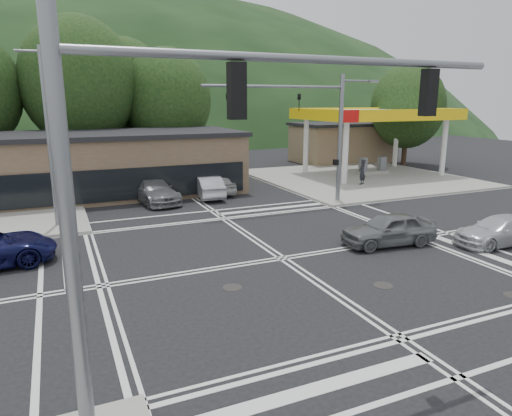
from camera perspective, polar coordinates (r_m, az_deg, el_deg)
name	(u,v)px	position (r m, az deg, el deg)	size (l,w,h in m)	color
ground	(282,258)	(19.18, 3.30, -6.30)	(120.00, 120.00, 0.00)	black
sidewalk_ne	(360,178)	(39.33, 12.89, 3.70)	(16.00, 16.00, 0.15)	gray
gas_station_canopy	(375,117)	(40.84, 14.70, 10.96)	(12.32, 8.34, 5.75)	silver
convenience_store	(343,144)	(50.06, 10.79, 7.92)	(10.00, 6.00, 3.80)	#846B4F
commercial_row	(61,168)	(33.35, -23.19, 4.62)	(24.00, 8.00, 4.00)	brown
hill_north	(94,130)	(106.57, -19.59, 9.14)	(252.00, 126.00, 140.00)	black
tree_n_b	(79,83)	(40.14, -21.25, 14.41)	(9.00, 9.00, 12.98)	#382619
tree_n_c	(167,99)	(41.11, -11.07, 13.18)	(7.60, 7.60, 10.87)	#382619
tree_n_e	(124,92)	(44.50, -16.19, 13.75)	(8.40, 8.40, 11.98)	#382619
tree_ne	(408,106)	(48.40, 18.43, 11.98)	(7.20, 7.20, 9.99)	#382619
streetlight_nw	(49,129)	(25.09, -24.46, 8.99)	(2.50, 0.25, 9.00)	slate
signal_mast_ne	(323,123)	(28.67, 8.43, 10.47)	(11.65, 0.30, 8.00)	slate
signal_mast_sw	(175,177)	(8.19, -10.11, 3.81)	(9.14, 0.28, 8.00)	slate
car_grey_center	(389,229)	(21.54, 16.25, -2.56)	(1.74, 4.33, 1.48)	slate
car_silver_east	(500,230)	(23.62, 28.20, -2.49)	(1.80, 4.42, 1.28)	#B7B9BF
car_queue_a	(208,187)	(31.02, -6.00, 2.68)	(1.55, 4.46, 1.47)	#9FA1A6
car_queue_b	(214,183)	(32.21, -5.22, 3.08)	(1.72, 4.28, 1.46)	#B7B7B3
car_northbound	(153,191)	(30.04, -12.72, 2.13)	(2.15, 5.28, 1.53)	slate
pedestrian	(362,172)	(35.71, 13.13, 4.41)	(0.70, 0.46, 1.91)	black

